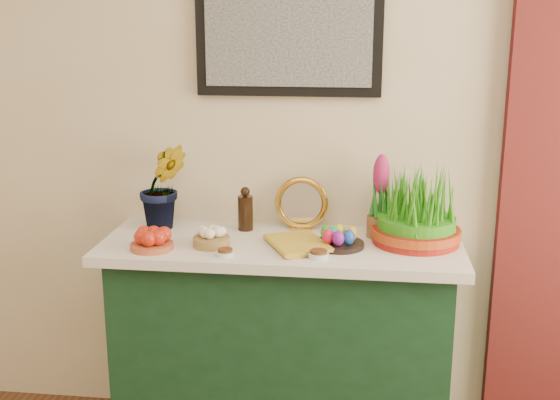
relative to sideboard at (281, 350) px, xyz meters
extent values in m
cube|color=beige|center=(0.05, 0.25, 0.93)|extent=(4.00, 0.04, 2.70)
cube|color=black|center=(0.00, 0.23, 1.27)|extent=(0.74, 0.03, 0.54)
cube|color=#A5A5A5|center=(0.00, 0.21, 1.27)|extent=(0.66, 0.01, 0.46)
cube|color=#153A21|center=(0.00, 0.00, 0.00)|extent=(1.30, 0.45, 0.85)
cube|color=silver|center=(0.00, 0.00, 0.45)|extent=(1.40, 0.55, 0.04)
imported|color=#1E691C|center=(-0.50, 0.12, 0.70)|extent=(0.30, 0.28, 0.47)
cylinder|color=#AC502D|center=(-0.47, -0.15, 0.48)|extent=(0.20, 0.20, 0.02)
cylinder|color=#A07840|center=(-0.26, -0.09, 0.48)|extent=(0.14, 0.14, 0.04)
cylinder|color=black|center=(-0.17, 0.13, 0.54)|extent=(0.06, 0.06, 0.14)
sphere|color=black|center=(-0.17, 0.13, 0.63)|extent=(0.04, 0.04, 0.04)
cube|color=gold|center=(0.06, 0.16, 0.47)|extent=(0.09, 0.04, 0.01)
torus|color=gold|center=(0.06, 0.18, 0.57)|extent=(0.22, 0.05, 0.22)
cylinder|color=silver|center=(0.06, 0.17, 0.57)|extent=(0.17, 0.02, 0.17)
imported|color=gold|center=(-0.02, -0.11, 0.48)|extent=(0.27, 0.31, 0.04)
cylinder|color=silver|center=(-0.18, -0.20, 0.47)|extent=(0.07, 0.07, 0.02)
cylinder|color=#592D14|center=(-0.18, -0.20, 0.49)|extent=(0.05, 0.05, 0.01)
cylinder|color=silver|center=(0.16, -0.18, 0.47)|extent=(0.08, 0.08, 0.02)
cylinder|color=#592D14|center=(0.16, -0.18, 0.49)|extent=(0.06, 0.06, 0.01)
cylinder|color=black|center=(0.22, -0.04, 0.47)|extent=(0.26, 0.26, 0.02)
ellipsoid|color=#DD1642|center=(0.19, -0.07, 0.51)|extent=(0.05, 0.05, 0.06)
ellipsoid|color=#174BA6|center=(0.26, -0.07, 0.51)|extent=(0.05, 0.05, 0.06)
ellipsoid|color=gold|center=(0.22, 0.00, 0.51)|extent=(0.05, 0.05, 0.06)
ellipsoid|color=#29991B|center=(0.18, -0.02, 0.51)|extent=(0.05, 0.05, 0.06)
ellipsoid|color=gold|center=(0.27, -0.02, 0.51)|extent=(0.05, 0.05, 0.06)
ellipsoid|color=#78198B|center=(0.22, -0.09, 0.51)|extent=(0.05, 0.05, 0.06)
ellipsoid|color=#0DA488|center=(0.20, -0.04, 0.51)|extent=(0.05, 0.05, 0.06)
cylinder|color=brown|center=(0.38, 0.11, 0.51)|extent=(0.10, 0.10, 0.08)
ellipsoid|color=#C7276A|center=(0.38, 0.11, 0.72)|extent=(0.06, 0.06, 0.16)
cylinder|color=maroon|center=(0.52, 0.05, 0.50)|extent=(0.33, 0.33, 0.06)
cylinder|color=#A41C10|center=(0.52, 0.05, 0.51)|extent=(0.34, 0.34, 0.03)
camera|label=1|loc=(0.31, -2.59, 1.32)|focal=45.00mm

